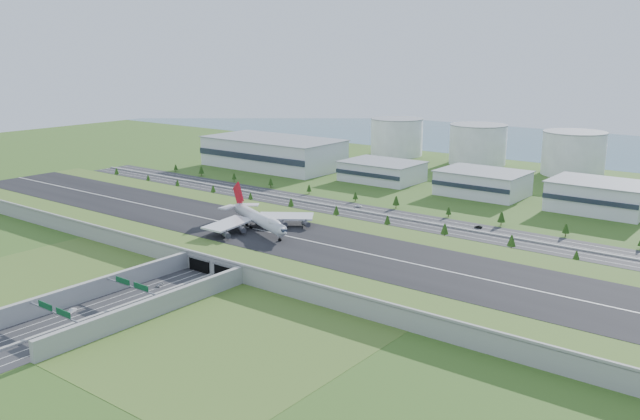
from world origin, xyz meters
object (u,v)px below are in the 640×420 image
Objects in this scene: car_0 at (159,285)px; car_4 at (177,182)px; fuel_tank_a at (397,137)px; boeing_747 at (259,219)px; car_7 at (358,206)px; car_5 at (478,227)px; car_2 at (189,289)px; car_1 at (72,311)px; car_3 at (38,350)px.

car_4 is (-173.28, 159.41, -0.06)m from car_0.
fuel_tank_a reaches higher than boeing_747.
car_5 is at bearing 68.91° from car_7.
boeing_747 is at bearing 81.58° from car_0.
car_5 is at bearing -48.60° from fuel_tank_a.
fuel_tank_a reaches higher than car_7.
car_2 is (25.17, -72.47, -13.17)m from boeing_747.
fuel_tank_a is 440.52m from car_1.
car_0 is (10.25, -76.31, -13.24)m from boeing_747.
boeing_747 reaches higher than car_0.
fuel_tank_a is 10.12× the size of car_7.
car_4 is at bearing -103.28° from car_7.
car_0 reaches higher than car_4.
car_3 is at bearing -12.42° from car_7.
car_1 reaches higher than car_7.
car_5 is (54.83, 174.55, -0.04)m from car_2.
fuel_tank_a reaches higher than car_5.
fuel_tank_a is at bearing -79.79° from car_3.
boeing_747 is 15.30× the size of car_0.
car_7 is at bearing -87.85° from car_3.
fuel_tank_a reaches higher than car_0.
car_1 is at bearing -56.96° from car_3.
boeing_747 is at bearing -61.86° from car_2.
car_1 is 0.97× the size of car_7.
car_7 is at bearing 116.96° from boeing_747.
car_0 is (112.54, -385.14, -16.66)m from fuel_tank_a.
boeing_747 is 148.89m from car_3.
car_0 is 1.10× the size of car_4.
fuel_tank_a is 402.38m from car_2.
car_1 is at bearing -110.92° from car_0.
car_7 is (-16.33, 179.28, -0.01)m from car_0.
car_1 is 0.84× the size of car_2.
car_7 is at bearing -99.63° from car_5.
car_1 is at bearing 76.79° from car_2.
boeing_747 is 13.60× the size of car_1.
car_4 is (-163.03, 83.11, -13.30)m from boeing_747.
car_7 reaches higher than car_4.
car_5 is (73.26, 219.74, -0.04)m from car_1.
car_1 is 262.92m from car_4.
car_2 is 1.24× the size of car_5.
car_0 is 0.93× the size of car_5.
car_4 is at bearing 176.57° from boeing_747.
fuel_tank_a is at bearing -147.63° from car_5.
fuel_tank_a reaches higher than car_1.
fuel_tank_a is at bearing 90.22° from car_0.
boeing_747 is at bearing -47.12° from car_5.
car_1 is at bearing -63.15° from boeing_747.
car_2 is at bearing -26.47° from car_5.
car_7 is (-35.26, 248.37, -0.01)m from car_3.
car_1 is 0.96× the size of car_3.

